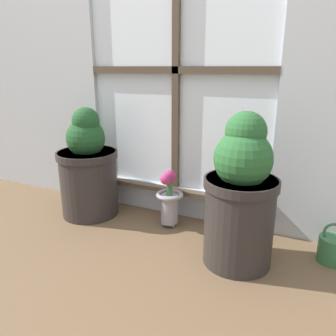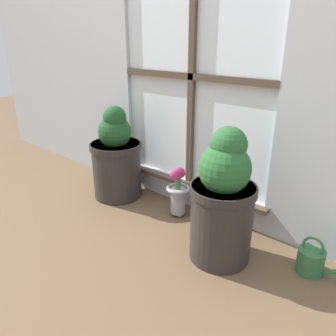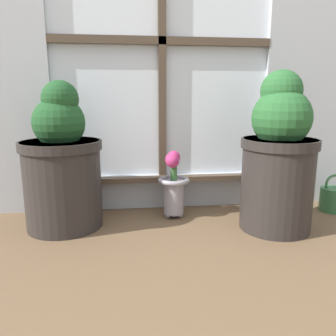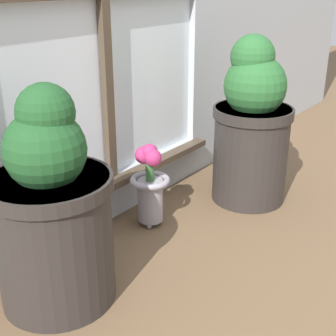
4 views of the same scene
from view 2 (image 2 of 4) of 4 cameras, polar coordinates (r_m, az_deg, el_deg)
The scene contains 5 objects.
ground_plane at distance 1.78m, azimuth -7.31°, elevation -12.45°, with size 10.00×10.00×0.00m, color brown.
potted_plant_left at distance 2.15m, azimuth -8.99°, elevation 1.69°, with size 0.33×0.33×0.61m.
potted_plant_right at distance 1.52m, azimuth 9.52°, elevation -5.70°, with size 0.31×0.31×0.65m.
flower_vase at distance 1.92m, azimuth 1.74°, elevation -4.01°, with size 0.14×0.14×0.31m.
watering_can at distance 1.66m, azimuth 23.67°, elevation -14.52°, with size 0.21×0.12×0.18m.
Camera 2 is at (1.12, -0.96, 1.00)m, focal length 35.00 mm.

